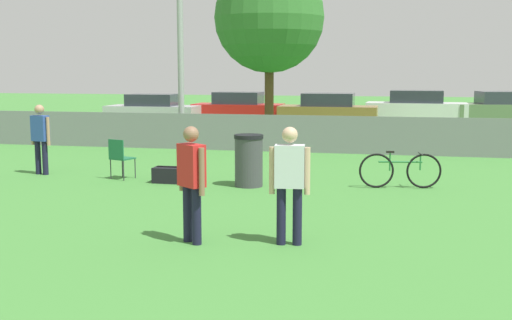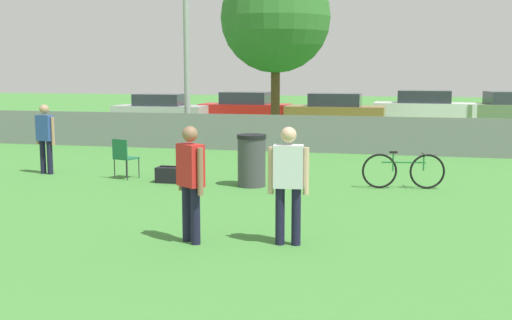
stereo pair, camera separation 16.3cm
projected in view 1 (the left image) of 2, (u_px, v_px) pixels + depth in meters
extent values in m
cube|color=gray|center=(285.00, 134.00, 19.01)|extent=(23.37, 0.03, 1.10)
cylinder|color=brown|center=(269.00, 99.00, 22.79)|extent=(0.32, 0.32, 2.79)
sphere|color=#33702D|center=(269.00, 17.00, 22.40)|extent=(3.85, 3.85, 3.85)
cylinder|color=#191933|center=(281.00, 216.00, 8.91)|extent=(0.13, 0.13, 0.81)
cylinder|color=#191933|center=(297.00, 216.00, 8.88)|extent=(0.13, 0.13, 0.81)
cube|color=silver|center=(290.00, 166.00, 8.80)|extent=(0.43, 0.27, 0.59)
sphere|color=#D8AD8C|center=(290.00, 135.00, 8.74)|extent=(0.22, 0.22, 0.22)
cylinder|color=#D8AD8C|center=(272.00, 170.00, 8.83)|extent=(0.08, 0.08, 0.65)
cylinder|color=#D8AD8C|center=(307.00, 171.00, 8.78)|extent=(0.08, 0.08, 0.65)
cylinder|color=#191933|center=(188.00, 213.00, 9.07)|extent=(0.13, 0.13, 0.81)
cylinder|color=#191933|center=(197.00, 216.00, 8.90)|extent=(0.13, 0.13, 0.81)
cube|color=red|center=(191.00, 165.00, 8.89)|extent=(0.46, 0.42, 0.59)
sphere|color=#8C664C|center=(191.00, 134.00, 8.83)|extent=(0.22, 0.22, 0.22)
cylinder|color=#8C664C|center=(182.00, 168.00, 9.08)|extent=(0.08, 0.08, 0.65)
cylinder|color=#8C664C|center=(202.00, 172.00, 8.71)|extent=(0.08, 0.08, 0.65)
cylinder|color=#191933|center=(45.00, 158.00, 14.88)|extent=(0.13, 0.13, 0.79)
cylinder|color=#191933|center=(38.00, 157.00, 14.97)|extent=(0.13, 0.13, 0.79)
cube|color=#2D4C9E|center=(40.00, 128.00, 14.83)|extent=(0.42, 0.30, 0.59)
sphere|color=tan|center=(39.00, 109.00, 14.77)|extent=(0.22, 0.22, 0.22)
cylinder|color=tan|center=(48.00, 131.00, 14.74)|extent=(0.08, 0.08, 0.65)
cylinder|color=tan|center=(33.00, 130.00, 14.93)|extent=(0.08, 0.08, 0.65)
cylinder|color=#333338|center=(135.00, 168.00, 14.42)|extent=(0.02, 0.02, 0.44)
cylinder|color=#333338|center=(122.00, 167.00, 14.61)|extent=(0.02, 0.02, 0.44)
cylinder|color=#333338|center=(124.00, 171.00, 14.10)|extent=(0.02, 0.02, 0.44)
cylinder|color=#333338|center=(111.00, 169.00, 14.29)|extent=(0.02, 0.02, 0.44)
cube|color=#1E663F|center=(123.00, 158.00, 14.32)|extent=(0.54, 0.54, 0.03)
cube|color=#1E663F|center=(116.00, 149.00, 14.11)|extent=(0.41, 0.15, 0.43)
torus|color=black|center=(376.00, 171.00, 13.21)|extent=(0.72, 0.17, 0.72)
torus|color=black|center=(424.00, 171.00, 13.17)|extent=(0.72, 0.17, 0.72)
cylinder|color=#267238|center=(400.00, 162.00, 13.16)|extent=(0.88, 0.19, 0.04)
cylinder|color=#267238|center=(390.00, 162.00, 13.17)|extent=(0.03, 0.03, 0.37)
cylinder|color=#267238|center=(420.00, 162.00, 13.14)|extent=(0.03, 0.03, 0.34)
cube|color=black|center=(390.00, 152.00, 13.14)|extent=(0.17, 0.09, 0.04)
cylinder|color=black|center=(421.00, 154.00, 13.12)|extent=(0.10, 0.44, 0.03)
cylinder|color=#3F3F44|center=(249.00, 162.00, 13.38)|extent=(0.58, 0.58, 1.01)
cylinder|color=black|center=(249.00, 137.00, 13.30)|extent=(0.61, 0.61, 0.08)
cube|color=black|center=(171.00, 175.00, 13.86)|extent=(0.74, 0.41, 0.33)
cube|color=black|center=(171.00, 167.00, 13.83)|extent=(0.63, 0.04, 0.02)
cylinder|color=black|center=(185.00, 118.00, 28.45)|extent=(0.65, 0.20, 0.65)
cylinder|color=black|center=(175.00, 120.00, 27.06)|extent=(0.65, 0.20, 0.65)
cylinder|color=black|center=(133.00, 117.00, 28.92)|extent=(0.65, 0.20, 0.65)
cylinder|color=black|center=(120.00, 119.00, 27.53)|extent=(0.65, 0.20, 0.65)
cube|color=#B7B7BC|center=(153.00, 113.00, 27.96)|extent=(4.00, 1.74, 0.68)
cube|color=#2D333D|center=(153.00, 100.00, 27.88)|extent=(2.10, 1.50, 0.51)
cylinder|color=black|center=(268.00, 116.00, 29.24)|extent=(0.66, 0.18, 0.66)
cylinder|color=black|center=(262.00, 119.00, 27.84)|extent=(0.66, 0.18, 0.66)
cylinder|color=black|center=(216.00, 115.00, 29.75)|extent=(0.66, 0.18, 0.66)
cylinder|color=black|center=(207.00, 118.00, 28.36)|extent=(0.66, 0.18, 0.66)
cube|color=red|center=(238.00, 112.00, 28.77)|extent=(3.99, 1.68, 0.71)
cube|color=#2D333D|center=(238.00, 98.00, 28.68)|extent=(2.08, 1.47, 0.53)
cylinder|color=black|center=(359.00, 119.00, 27.66)|extent=(0.63, 0.18, 0.63)
cylinder|color=black|center=(357.00, 122.00, 26.28)|extent=(0.63, 0.18, 0.63)
cylinder|color=black|center=(301.00, 118.00, 28.20)|extent=(0.63, 0.18, 0.63)
cylinder|color=black|center=(296.00, 121.00, 26.82)|extent=(0.63, 0.18, 0.63)
cube|color=olive|center=(328.00, 114.00, 27.21)|extent=(4.13, 1.67, 0.72)
cube|color=#2D333D|center=(328.00, 100.00, 27.12)|extent=(2.15, 1.46, 0.54)
cylinder|color=black|center=(447.00, 116.00, 29.72)|extent=(0.66, 0.20, 0.65)
cylinder|color=black|center=(448.00, 118.00, 28.33)|extent=(0.66, 0.20, 0.65)
cylinder|color=black|center=(386.00, 115.00, 30.40)|extent=(0.66, 0.20, 0.65)
cylinder|color=black|center=(384.00, 117.00, 29.01)|extent=(0.66, 0.20, 0.65)
cube|color=white|center=(416.00, 111.00, 29.33)|extent=(4.53, 1.81, 0.75)
cube|color=#2D333D|center=(417.00, 96.00, 29.24)|extent=(2.37, 1.54, 0.56)
cylinder|color=black|center=(468.00, 116.00, 29.74)|extent=(0.66, 0.28, 0.64)
cylinder|color=black|center=(478.00, 118.00, 28.14)|extent=(0.66, 0.28, 0.64)
cube|color=#59724C|center=(504.00, 112.00, 28.84)|extent=(4.63, 2.53, 0.73)
cube|color=#2D333D|center=(505.00, 97.00, 28.75)|extent=(2.52, 1.97, 0.55)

